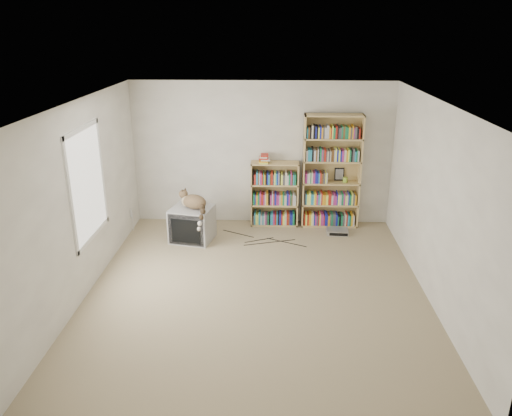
{
  "coord_description": "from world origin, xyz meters",
  "views": [
    {
      "loc": [
        0.21,
        -5.97,
        3.38
      ],
      "look_at": [
        -0.05,
        1.0,
        0.8
      ],
      "focal_mm": 35.0,
      "sensor_mm": 36.0,
      "label": 1
    }
  ],
  "objects_px": {
    "cat": "(195,205)",
    "bookcase_short": "(274,196)",
    "bookcase_tall": "(331,174)",
    "crt_tv": "(192,224)",
    "dvd_player": "(337,232)"
  },
  "relations": [
    {
      "from": "crt_tv",
      "to": "bookcase_tall",
      "type": "bearing_deg",
      "value": 29.81
    },
    {
      "from": "crt_tv",
      "to": "bookcase_tall",
      "type": "height_order",
      "value": "bookcase_tall"
    },
    {
      "from": "cat",
      "to": "bookcase_short",
      "type": "relative_size",
      "value": 0.58
    },
    {
      "from": "cat",
      "to": "dvd_player",
      "type": "xyz_separation_m",
      "value": [
        2.36,
        0.41,
        -0.61
      ]
    },
    {
      "from": "cat",
      "to": "bookcase_tall",
      "type": "distance_m",
      "value": 2.42
    },
    {
      "from": "bookcase_short",
      "to": "bookcase_tall",
      "type": "bearing_deg",
      "value": 0.06
    },
    {
      "from": "cat",
      "to": "bookcase_tall",
      "type": "height_order",
      "value": "bookcase_tall"
    },
    {
      "from": "bookcase_tall",
      "to": "dvd_player",
      "type": "height_order",
      "value": "bookcase_tall"
    },
    {
      "from": "bookcase_tall",
      "to": "bookcase_short",
      "type": "xyz_separation_m",
      "value": [
        -0.98,
        -0.0,
        -0.41
      ]
    },
    {
      "from": "cat",
      "to": "bookcase_short",
      "type": "distance_m",
      "value": 1.53
    },
    {
      "from": "cat",
      "to": "bookcase_short",
      "type": "xyz_separation_m",
      "value": [
        1.28,
        0.84,
        -0.13
      ]
    },
    {
      "from": "cat",
      "to": "bookcase_short",
      "type": "height_order",
      "value": "bookcase_short"
    },
    {
      "from": "bookcase_tall",
      "to": "dvd_player",
      "type": "xyz_separation_m",
      "value": [
        0.11,
        -0.43,
        -0.89
      ]
    },
    {
      "from": "crt_tv",
      "to": "cat",
      "type": "height_order",
      "value": "cat"
    },
    {
      "from": "dvd_player",
      "to": "bookcase_short",
      "type": "bearing_deg",
      "value": 161.61
    }
  ]
}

